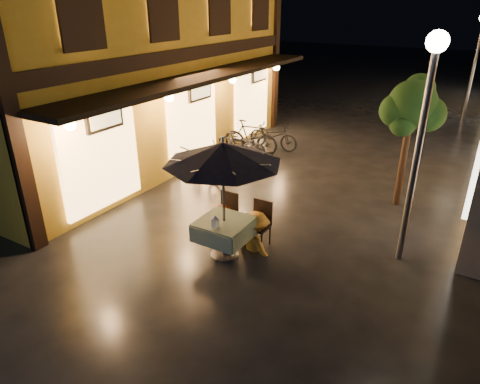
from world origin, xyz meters
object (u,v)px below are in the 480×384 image
Objects in this scene: person_orange at (221,206)px; cafe_table at (224,229)px; person_yellow at (256,214)px; patio_umbrella at (223,153)px; streetlamp_near at (425,112)px; bicycle_0 at (201,162)px; table_lantern at (215,221)px.

cafe_table is at bearing 123.78° from person_orange.
patio_umbrella is at bearing 74.67° from person_yellow.
streetlamp_near reaches higher than person_orange.
person_yellow is 4.03m from bicycle_0.
table_lantern is (-3.01, -1.97, -2.00)m from streetlamp_near.
table_lantern is at bearing 85.11° from person_yellow.
person_yellow is (-2.62, -1.10, -2.13)m from streetlamp_near.
patio_umbrella is 1.62× the size of person_orange.
bicycle_0 is (-3.14, 2.52, -0.30)m from person_yellow.
streetlamp_near is 3.55m from person_yellow.
cafe_table is at bearing 0.00° from patio_umbrella.
person_yellow is at bearing -111.13° from bicycle_0.
person_yellow reaches higher than person_orange.
patio_umbrella is 9.84× the size of table_lantern.
streetlamp_near is 6.41m from bicycle_0.
person_orange is at bearing -162.20° from streetlamp_near.
patio_umbrella is (0.00, 0.00, 1.56)m from cafe_table.
patio_umbrella is at bearing -120.67° from bicycle_0.
person_orange is 0.97× the size of person_yellow.
cafe_table is 0.71m from person_yellow.
streetlamp_near is 4.27× the size of cafe_table.
streetlamp_near is 2.29× the size of bicycle_0.
bicycle_0 is at bearing 129.05° from table_lantern.
streetlamp_near is 2.79× the size of person_orange.
bicycle_0 is (-2.74, 3.08, -0.10)m from cafe_table.
cafe_table is at bearing -120.67° from bicycle_0.
bicycle_0 is at bearing -50.98° from person_orange.
person_yellow reaches higher than table_lantern.
cafe_table is 0.65× the size of person_orange.
bicycle_0 is (-2.74, 3.38, -0.43)m from table_lantern.
streetlamp_near is at bearing 28.93° from cafe_table.
cafe_table is 0.40× the size of patio_umbrella.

